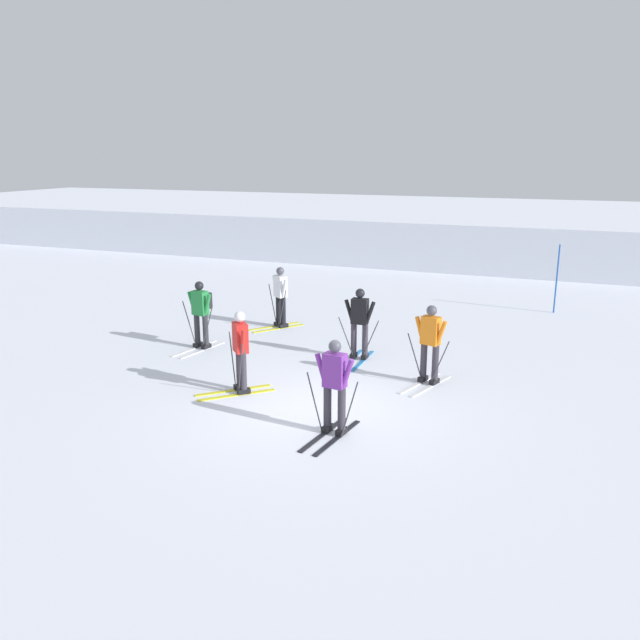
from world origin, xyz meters
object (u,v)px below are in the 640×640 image
Objects in this scene: skier_red at (240,350)px; skier_white at (280,295)px; skier_purple at (334,384)px; skier_black at (360,322)px; skier_orange at (430,342)px; skier_green at (201,311)px; trail_marker_pole at (557,279)px.

skier_red is 5.06m from skier_white.
skier_purple is 2.73m from skier_red.
skier_white is at bearing 146.71° from skier_black.
skier_red is 1.00× the size of skier_orange.
skier_green is at bearing -111.89° from skier_white.
skier_green is 1.00× the size of skier_white.
skier_white is at bearing 68.11° from skier_green.
skier_red and skier_white have the same top height.
skier_green is 2.71m from skier_white.
trail_marker_pole is at bearing 40.90° from skier_green.
skier_orange is at bearing -107.07° from trail_marker_pole.
skier_green and skier_black have the same top height.
skier_white is (-2.93, 1.93, 0.00)m from skier_black.
skier_purple is 1.00× the size of skier_white.
skier_purple is at bearing -78.11° from skier_black.
skier_white is (-3.80, 6.06, 0.00)m from skier_purple.
trail_marker_pole is (7.13, 4.54, 0.13)m from skier_white.
skier_purple is 4.23m from skier_black.
trail_marker_pole reaches higher than skier_green.
skier_green is 10.77m from trail_marker_pole.
trail_marker_pole is at bearing 32.48° from skier_white.
skier_black is (1.58, 2.96, -0.00)m from skier_red.
trail_marker_pole reaches higher than skier_red.
skier_black is at bearing -33.29° from skier_white.
skier_green is 3.34m from skier_red.
skier_purple is at bearing -107.42° from trail_marker_pole.
trail_marker_pole is at bearing 57.00° from skier_black.
skier_orange is 7.86m from trail_marker_pole.
trail_marker_pole is at bearing 58.46° from skier_red.
trail_marker_pole is (3.33, 10.60, 0.13)m from skier_purple.
skier_orange is 2.16m from skier_black.
skier_black is 3.51m from skier_white.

